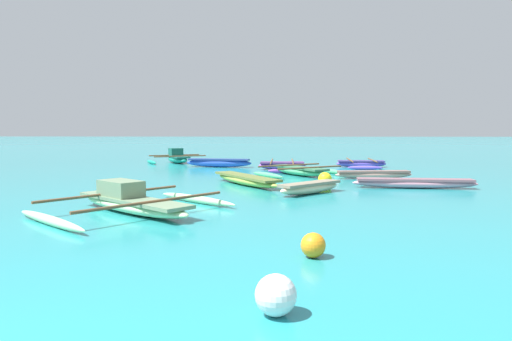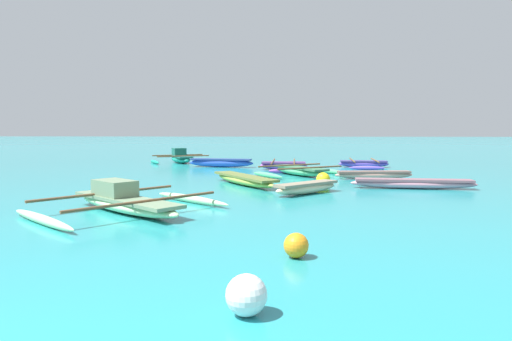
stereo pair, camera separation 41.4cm
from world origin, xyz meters
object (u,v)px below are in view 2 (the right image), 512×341
at_px(mooring_buoy_1, 296,245).
at_px(mooring_buoy_2, 323,179).
at_px(moored_boat_1, 221,162).
at_px(moored_boat_5, 374,174).
at_px(moored_boat_0, 284,165).
at_px(moored_boat_7, 364,164).
at_px(mooring_buoy_0, 246,295).
at_px(moored_boat_8, 124,202).
at_px(moored_boat_9, 413,183).
at_px(moored_boat_3, 306,187).
at_px(moored_boat_6, 300,171).
at_px(moored_boat_2, 180,158).
at_px(moored_boat_4, 244,179).

relative_size(mooring_buoy_1, mooring_buoy_2, 0.80).
height_order(moored_boat_1, mooring_buoy_1, moored_boat_1).
height_order(moored_boat_5, mooring_buoy_1, mooring_buoy_1).
xyz_separation_m(moored_boat_0, mooring_buoy_2, (1.35, -6.43, 0.03)).
bearing_deg(moored_boat_5, mooring_buoy_2, -138.12).
xyz_separation_m(moored_boat_7, mooring_buoy_0, (-4.59, -19.18, 0.04)).
xyz_separation_m(moored_boat_0, moored_boat_8, (-3.85, -11.64, 0.03)).
xyz_separation_m(moored_boat_1, moored_boat_9, (7.56, -8.25, -0.06)).
height_order(moored_boat_8, moored_boat_9, moored_boat_8).
height_order(moored_boat_7, mooring_buoy_1, moored_boat_7).
distance_m(moored_boat_0, mooring_buoy_2, 6.58).
bearing_deg(moored_boat_3, moored_boat_7, 26.32).
distance_m(moored_boat_6, mooring_buoy_0, 14.87).
bearing_deg(moored_boat_8, moored_boat_7, 99.45).
xyz_separation_m(moored_boat_1, moored_boat_8, (-0.58, -12.98, -0.00)).
bearing_deg(moored_boat_1, moored_boat_0, -13.27).
bearing_deg(moored_boat_9, moored_boat_2, 137.37).
bearing_deg(moored_boat_2, moored_boat_4, -4.36).
height_order(moored_boat_0, mooring_buoy_2, mooring_buoy_2).
relative_size(moored_boat_5, mooring_buoy_2, 6.54).
relative_size(moored_boat_7, moored_boat_8, 0.67).
relative_size(moored_boat_1, mooring_buoy_0, 7.86).
relative_size(moored_boat_8, mooring_buoy_2, 10.48).
relative_size(moored_boat_5, mooring_buoy_0, 7.04).
relative_size(moored_boat_0, mooring_buoy_1, 10.00).
bearing_deg(mooring_buoy_0, moored_boat_2, 104.44).
height_order(moored_boat_1, mooring_buoy_2, mooring_buoy_2).
height_order(moored_boat_0, mooring_buoy_0, mooring_buoy_0).
xyz_separation_m(moored_boat_5, mooring_buoy_1, (-3.42, -11.37, 0.01)).
height_order(moored_boat_1, moored_boat_3, moored_boat_1).
distance_m(moored_boat_1, mooring_buoy_1, 17.04).
xyz_separation_m(moored_boat_5, moored_boat_9, (0.72, -2.92, 0.00)).
bearing_deg(moored_boat_1, moored_boat_8, -83.69).
height_order(moored_boat_4, mooring_buoy_2, mooring_buoy_2).
xyz_separation_m(moored_boat_8, mooring_buoy_2, (5.21, 5.21, 0.00)).
relative_size(moored_boat_5, moored_boat_6, 0.77).
bearing_deg(moored_boat_6, moored_boat_3, -33.79).
bearing_deg(mooring_buoy_1, moored_boat_9, 63.90).
height_order(moored_boat_1, moored_boat_7, moored_boat_1).
height_order(moored_boat_6, mooring_buoy_2, mooring_buoy_2).
bearing_deg(mooring_buoy_2, moored_boat_8, -134.98).
relative_size(moored_boat_0, mooring_buoy_2, 8.04).
height_order(moored_boat_3, moored_boat_5, moored_boat_3).
bearing_deg(mooring_buoy_1, moored_boat_4, 99.68).
relative_size(moored_boat_4, moored_boat_8, 0.76).
bearing_deg(moored_boat_9, moored_boat_5, 108.40).
distance_m(moored_boat_0, mooring_buoy_1, 15.37).
relative_size(moored_boat_7, mooring_buoy_0, 7.53).
xyz_separation_m(moored_boat_1, mooring_buoy_1, (3.42, -16.70, -0.05)).
height_order(moored_boat_1, moored_boat_5, moored_boat_1).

